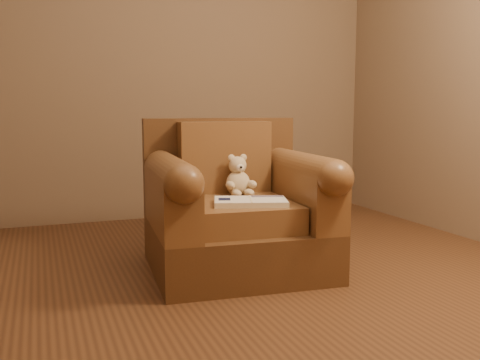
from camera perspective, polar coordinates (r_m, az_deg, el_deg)
name	(u,v)px	position (r m, az deg, el deg)	size (l,w,h in m)	color
floor	(227,293)	(2.75, -1.40, -11.94)	(4.00, 4.00, 0.00)	brown
armchair	(235,211)	(3.09, -0.53, -3.35)	(1.03, 0.99, 0.86)	#56361C
teddy_bear	(239,180)	(3.15, -0.14, 0.03)	(0.18, 0.20, 0.25)	beige
guidebook	(251,202)	(2.86, 1.13, -2.33)	(0.44, 0.34, 0.03)	beige
side_table	(295,198)	(3.77, 5.86, -1.92)	(0.40, 0.40, 0.56)	gold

